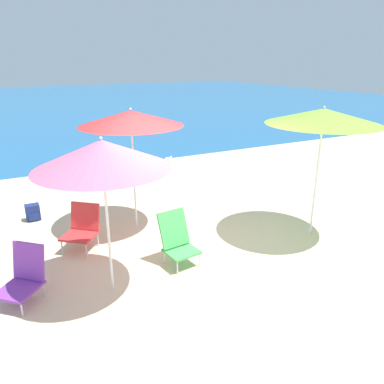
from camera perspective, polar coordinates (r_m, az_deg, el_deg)
The scene contains 11 objects.
ground_plane at distance 6.42m, azimuth 0.00°, elevation -9.00°, with size 60.00×60.00×0.00m, color beige.
sea_water at distance 31.20m, azimuth -23.51°, elevation 12.29°, with size 60.00×40.00×0.01m.
beach_umbrella_pink at distance 4.80m, azimuth -13.55°, elevation 5.56°, with size 1.75×1.75×2.18m.
beach_umbrella_lime at distance 6.73m, azimuth 19.39°, elevation 10.81°, with size 1.93×1.93×2.34m.
beach_umbrella_red at distance 6.80m, azimuth -9.29°, elevation 11.05°, with size 1.87×1.87×2.27m.
beach_chair_purple at distance 5.58m, azimuth -24.26°, elevation -11.53°, with size 0.74×0.74×0.75m.
beach_chair_red at distance 6.65m, azimuth -16.40°, elevation -5.05°, with size 0.76×0.76×0.76m.
beach_chair_green at distance 5.92m, azimuth -2.28°, elevation -7.14°, with size 0.55×0.62×0.83m.
backpack_navy at distance 8.19m, azimuth -23.09°, elevation -2.89°, with size 0.27×0.23×0.33m.
water_bottle at distance 6.76m, azimuth -1.62°, elevation -6.64°, with size 0.07×0.07×0.22m.
seagull at distance 11.74m, azimuth -3.64°, elevation 5.03°, with size 0.27×0.11×0.23m.
Camera 1 is at (-2.64, -4.98, 3.06)m, focal length 35.00 mm.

